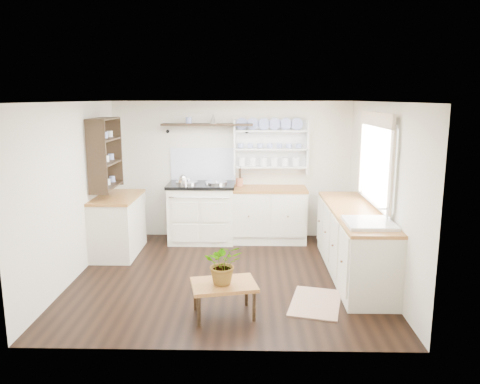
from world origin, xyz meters
The scene contains 19 objects.
floor centered at (0.00, 0.00, 0.00)m, with size 4.00×3.80×0.01m, color black.
wall_back centered at (0.00, 1.90, 1.15)m, with size 4.00×0.02×2.30m, color silver.
wall_right centered at (2.00, 0.00, 1.15)m, with size 0.02×3.80×2.30m, color silver.
wall_left centered at (-2.00, 0.00, 1.15)m, with size 0.02×3.80×2.30m, color silver.
ceiling centered at (0.00, 0.00, 2.30)m, with size 4.00×3.80×0.01m, color white.
window centered at (1.95, 0.15, 1.56)m, with size 0.08×1.55×1.22m.
aga_cooker centered at (-0.49, 1.57, 0.50)m, with size 1.09×0.76×1.01m.
back_cabinets centered at (0.60, 1.60, 0.46)m, with size 1.27×0.63×0.90m.
right_cabinets centered at (1.70, 0.10, 0.46)m, with size 0.62×2.43×0.90m.
belfast_sink centered at (1.70, -0.65, 0.80)m, with size 0.55×0.60×0.45m.
left_cabinets centered at (-1.70, 0.90, 0.46)m, with size 0.62×1.13×0.90m.
plate_rack centered at (0.65, 1.86, 1.56)m, with size 1.20×0.22×0.90m.
high_shelf centered at (-0.40, 1.78, 1.91)m, with size 1.50×0.29×0.16m.
left_shelving centered at (-1.84, 0.90, 1.55)m, with size 0.28×0.80×1.05m, color black.
kettle centered at (-0.77, 1.45, 1.03)m, with size 0.17×0.17×0.20m, color silver, non-canonical shape.
utensil_crock centered at (0.13, 1.68, 0.98)m, with size 0.12×0.12×0.14m, color #AD603F.
center_table centered at (0.03, -1.17, 0.33)m, with size 0.78×0.63×0.37m.
potted_plant centered at (0.03, -1.17, 0.60)m, with size 0.40×0.35×0.45m, color #3F7233.
floor_rug centered at (1.08, -0.84, 0.01)m, with size 0.55×0.85×0.02m, color #956B56.
Camera 1 is at (0.31, -5.94, 2.35)m, focal length 35.00 mm.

